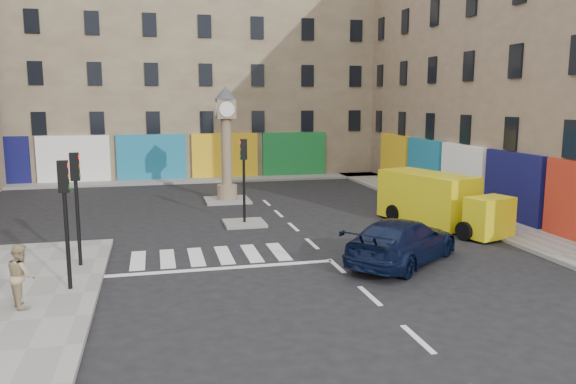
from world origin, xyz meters
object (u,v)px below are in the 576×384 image
object	(u,v)px
traffic_light_island	(244,167)
yellow_van	(437,201)
pedestrian_tan	(21,275)
traffic_light_left_near	(65,204)
clock_pillar	(226,137)
traffic_light_left_far	(76,191)
navy_sedan	(402,241)

from	to	relation	value
traffic_light_island	yellow_van	size ratio (longest dim) A/B	0.56
yellow_van	pedestrian_tan	size ratio (longest dim) A/B	3.92
traffic_light_left_near	clock_pillar	bearing A→B (deg)	65.45
traffic_light_island	pedestrian_tan	xyz separation A→B (m)	(-7.31, -8.99, -1.61)
yellow_van	traffic_light_island	bearing A→B (deg)	146.94
traffic_light_left_far	pedestrian_tan	size ratio (longest dim) A/B	2.21
traffic_light_island	pedestrian_tan	distance (m)	11.69
traffic_light_left_near	clock_pillar	distance (m)	15.19
navy_sedan	pedestrian_tan	xyz separation A→B (m)	(-11.59, -1.81, 0.22)
traffic_light_island	yellow_van	distance (m)	8.64
traffic_light_left_near	yellow_van	size ratio (longest dim) A/B	0.56
traffic_light_left_near	traffic_light_island	world-z (taller)	traffic_light_left_near
pedestrian_tan	yellow_van	bearing A→B (deg)	-90.21
pedestrian_tan	navy_sedan	bearing A→B (deg)	-104.69
navy_sedan	traffic_light_left_near	bearing A→B (deg)	54.24
traffic_light_island	pedestrian_tan	size ratio (longest dim) A/B	2.21
traffic_light_left_far	clock_pillar	distance (m)	13.05
traffic_light_left_far	navy_sedan	xyz separation A→B (m)	(10.58, -1.77, -1.86)
clock_pillar	yellow_van	distance (m)	11.90
traffic_light_island	yellow_van	bearing A→B (deg)	-15.57
clock_pillar	pedestrian_tan	bearing A→B (deg)	-116.01
traffic_light_island	navy_sedan	bearing A→B (deg)	-59.15
traffic_light_left_far	pedestrian_tan	xyz separation A→B (m)	(-1.01, -3.59, -1.64)
clock_pillar	pedestrian_tan	xyz separation A→B (m)	(-7.31, -14.98, -2.56)
traffic_light_left_near	traffic_light_left_far	bearing A→B (deg)	90.00
yellow_van	navy_sedan	bearing A→B (deg)	-146.21
traffic_light_island	pedestrian_tan	bearing A→B (deg)	-129.13
traffic_light_island	navy_sedan	world-z (taller)	traffic_light_island
navy_sedan	clock_pillar	bearing A→B (deg)	-21.14
clock_pillar	yellow_van	bearing A→B (deg)	-45.28
traffic_light_left_far	clock_pillar	size ratio (longest dim) A/B	0.61
traffic_light_left_far	traffic_light_island	size ratio (longest dim) A/B	1.00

